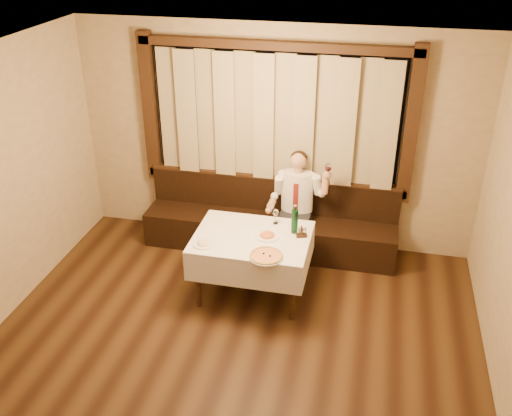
% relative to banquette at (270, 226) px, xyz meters
% --- Properties ---
extents(room, '(5.01, 6.01, 2.81)m').
position_rel_banquette_xyz_m(room, '(-0.00, -1.75, 1.19)').
color(room, black).
rests_on(room, ground).
extents(banquette, '(3.20, 0.61, 0.94)m').
position_rel_banquette_xyz_m(banquette, '(0.00, 0.00, 0.00)').
color(banquette, black).
rests_on(banquette, ground).
extents(dining_table, '(1.27, 0.97, 0.76)m').
position_rel_banquette_xyz_m(dining_table, '(0.00, -1.02, 0.34)').
color(dining_table, black).
rests_on(dining_table, ground).
extents(pizza, '(0.36, 0.36, 0.04)m').
position_rel_banquette_xyz_m(pizza, '(0.24, -1.40, 0.46)').
color(pizza, white).
rests_on(pizza, dining_table).
extents(pasta_red, '(0.27, 0.27, 0.09)m').
position_rel_banquette_xyz_m(pasta_red, '(0.17, -1.00, 0.48)').
color(pasta_red, white).
rests_on(pasta_red, dining_table).
extents(pasta_cream, '(0.23, 0.23, 0.08)m').
position_rel_banquette_xyz_m(pasta_cream, '(-0.47, -1.31, 0.48)').
color(pasta_cream, white).
rests_on(pasta_cream, dining_table).
extents(green_bottle, '(0.07, 0.07, 0.34)m').
position_rel_banquette_xyz_m(green_bottle, '(0.44, -0.84, 0.59)').
color(green_bottle, '#0F4623').
rests_on(green_bottle, dining_table).
extents(table_wine_glass, '(0.07, 0.07, 0.18)m').
position_rel_banquette_xyz_m(table_wine_glass, '(0.20, -0.69, 0.58)').
color(table_wine_glass, white).
rests_on(table_wine_glass, dining_table).
extents(cruet_caddy, '(0.13, 0.09, 0.12)m').
position_rel_banquette_xyz_m(cruet_caddy, '(0.53, -0.92, 0.49)').
color(cruet_caddy, black).
rests_on(cruet_caddy, dining_table).
extents(seated_man, '(0.74, 0.55, 1.37)m').
position_rel_banquette_xyz_m(seated_man, '(0.35, -0.09, 0.49)').
color(seated_man, black).
rests_on(seated_man, ground).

